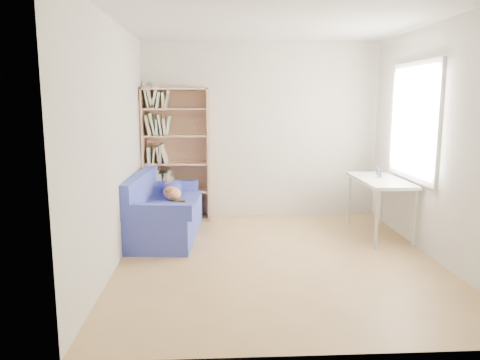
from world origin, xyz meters
name	(u,v)px	position (x,y,z in m)	size (l,w,h in m)	color
ground	(277,259)	(0.00, 0.00, 0.00)	(4.00, 4.00, 0.00)	#A37B4A
room_shell	(288,112)	(0.10, 0.03, 1.64)	(3.54, 4.04, 2.62)	silver
sofa	(163,212)	(-1.37, 0.98, 0.31)	(0.91, 1.72, 0.82)	navy
bookshelf	(176,160)	(-1.25, 1.83, 0.89)	(0.96, 0.30, 1.92)	#AC7A5D
desk	(380,184)	(1.45, 0.87, 0.68)	(0.56, 1.22, 0.75)	white
pen_cup	(379,173)	(1.46, 0.98, 0.81)	(0.08, 0.08, 0.15)	white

